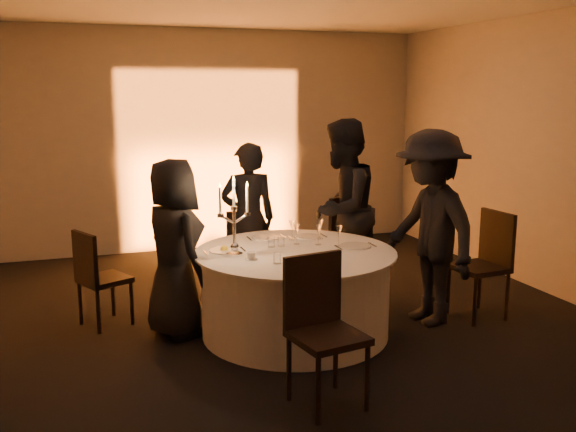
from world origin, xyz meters
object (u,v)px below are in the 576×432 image
object	(u,v)px
guest_back_right	(342,210)
chair_back_right	(333,236)
chair_front	(321,321)
guest_right	(430,228)
banquet_table	(295,292)
candelabra	(234,228)
chair_left	(97,274)
guest_back_left	(248,219)
coffee_cup	(251,256)
chair_back_left	(242,243)
chair_right	(486,258)
guest_left	(174,248)

from	to	relation	value
guest_back_right	chair_back_right	bearing A→B (deg)	-136.64
chair_front	guest_right	size ratio (longest dim) A/B	0.57
banquet_table	candelabra	xyz separation A→B (m)	(-0.55, 0.02, 0.63)
chair_left	guest_right	bearing A→B (deg)	-132.22
guest_back_left	chair_back_right	bearing A→B (deg)	174.03
chair_back_right	coffee_cup	bearing A→B (deg)	11.66
chair_back_left	chair_back_right	size ratio (longest dim) A/B	0.82
chair_right	guest_back_left	distance (m)	2.46
chair_back_right	guest_left	size ratio (longest dim) A/B	0.66
chair_back_left	guest_right	world-z (taller)	guest_right
chair_right	chair_front	world-z (taller)	chair_front
chair_back_left	candelabra	xyz separation A→B (m)	(-0.48, -1.60, 0.53)
chair_left	chair_back_right	distance (m)	2.54
chair_front	candelabra	world-z (taller)	candelabra
chair_right	guest_left	size ratio (longest dim) A/B	0.65
coffee_cup	candelabra	distance (m)	0.29
chair_right	guest_back_right	xyz separation A→B (m)	(-1.08, 1.02, 0.36)
chair_back_right	candelabra	bearing A→B (deg)	5.34
banquet_table	guest_back_right	distance (m)	1.31
coffee_cup	chair_front	bearing A→B (deg)	-80.25
guest_left	guest_back_left	size ratio (longest dim) A/B	0.97
chair_left	chair_back_right	bearing A→B (deg)	-107.47
chair_back_right	candelabra	xyz separation A→B (m)	(-1.38, -1.10, 0.41)
chair_back_right	chair_right	world-z (taller)	chair_back_right
guest_left	guest_back_right	distance (m)	1.92
banquet_table	guest_back_left	bearing A→B (deg)	93.73
chair_back_right	guest_right	size ratio (longest dim) A/B	0.58
chair_right	guest_back_left	size ratio (longest dim) A/B	0.63
chair_back_left	guest_back_right	bearing A→B (deg)	141.40
guest_back_right	guest_right	distance (m)	1.08
chair_right	chair_left	bearing A→B (deg)	-109.70
chair_back_right	guest_back_right	xyz separation A→B (m)	(-0.01, -0.27, 0.34)
chair_right	guest_back_right	bearing A→B (deg)	-138.60
banquet_table	coffee_cup	distance (m)	0.63
banquet_table	candelabra	distance (m)	0.84
chair_left	coffee_cup	distance (m)	1.56
chair_back_left	banquet_table	bearing A→B (deg)	94.62
chair_right	guest_back_right	distance (m)	1.53
guest_back_left	candelabra	xyz separation A→B (m)	(-0.47, -1.26, 0.19)
chair_back_right	guest_right	xyz separation A→B (m)	(0.46, -1.24, 0.31)
guest_right	chair_front	bearing A→B (deg)	-58.75
chair_front	guest_left	bearing A→B (deg)	105.26
guest_left	guest_back_left	xyz separation A→B (m)	(0.94, 0.94, 0.02)
guest_right	guest_back_left	bearing A→B (deg)	-140.95
banquet_table	chair_back_left	distance (m)	1.62
chair_back_left	candelabra	distance (m)	1.75
chair_right	guest_left	distance (m)	2.97
coffee_cup	guest_left	bearing A→B (deg)	139.20
coffee_cup	candelabra	world-z (taller)	candelabra
chair_right	guest_right	world-z (taller)	guest_right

